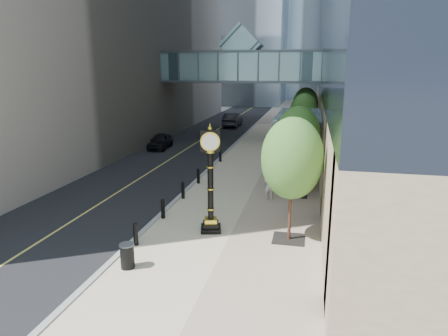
{
  "coord_description": "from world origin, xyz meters",
  "views": [
    {
      "loc": [
        4.31,
        -13.48,
        7.35
      ],
      "look_at": [
        0.01,
        6.08,
        2.33
      ],
      "focal_mm": 32.0,
      "sensor_mm": 36.0,
      "label": 1
    }
  ],
  "objects": [
    {
      "name": "car_near",
      "position": [
        -9.48,
        21.3,
        0.72
      ],
      "size": [
        1.93,
        4.2,
        1.4
      ],
      "primitive_type": "imported",
      "rotation": [
        0.0,
        0.0,
        0.07
      ],
      "color": "black",
      "rests_on": "road"
    },
    {
      "name": "ground",
      "position": [
        0.0,
        0.0,
        0.0
      ],
      "size": [
        320.0,
        320.0,
        0.0
      ],
      "primitive_type": "plane",
      "color": "gray",
      "rests_on": "ground"
    },
    {
      "name": "sidewalk",
      "position": [
        1.0,
        40.0,
        0.03
      ],
      "size": [
        8.0,
        180.0,
        0.06
      ],
      "primitive_type": "cube",
      "color": "#BDAE91",
      "rests_on": "ground"
    },
    {
      "name": "road",
      "position": [
        -7.0,
        40.0,
        0.01
      ],
      "size": [
        8.0,
        180.0,
        0.02
      ],
      "primitive_type": "cube",
      "color": "black",
      "rests_on": "ground"
    },
    {
      "name": "entrance_canopy",
      "position": [
        3.48,
        14.0,
        4.19
      ],
      "size": [
        3.0,
        8.0,
        4.38
      ],
      "color": "#383F44",
      "rests_on": "ground"
    },
    {
      "name": "street_clock",
      "position": [
        0.03,
        3.17,
        2.17
      ],
      "size": [
        1.11,
        1.11,
        4.86
      ],
      "rotation": [
        0.0,
        0.0,
        0.26
      ],
      "color": "black",
      "rests_on": "sidewalk"
    },
    {
      "name": "curb",
      "position": [
        -3.0,
        40.0,
        0.04
      ],
      "size": [
        0.25,
        180.0,
        0.07
      ],
      "primitive_type": "cube",
      "color": "gray",
      "rests_on": "ground"
    },
    {
      "name": "trash_bin",
      "position": [
        -2.16,
        -0.92,
        0.51
      ],
      "size": [
        0.64,
        0.64,
        0.9
      ],
      "primitive_type": "cylinder",
      "rotation": [
        0.0,
        0.0,
        0.26
      ],
      "color": "black",
      "rests_on": "sidewalk"
    },
    {
      "name": "bollard_row",
      "position": [
        -2.7,
        9.0,
        0.51
      ],
      "size": [
        0.2,
        16.2,
        0.9
      ],
      "color": "black",
      "rests_on": "sidewalk"
    },
    {
      "name": "skywalk",
      "position": [
        -3.0,
        28.0,
        7.71
      ],
      "size": [
        17.0,
        4.2,
        5.8
      ],
      "color": "slate",
      "rests_on": "ground"
    },
    {
      "name": "pedestrian",
      "position": [
        2.15,
        8.3,
        0.89
      ],
      "size": [
        0.61,
        0.4,
        1.66
      ],
      "primitive_type": "imported",
      "rotation": [
        0.0,
        0.0,
        3.15
      ],
      "color": "beige",
      "rests_on": "sidewalk"
    },
    {
      "name": "street_trees",
      "position": [
        3.6,
        15.99,
        3.56
      ],
      "size": [
        2.63,
        28.62,
        5.4
      ],
      "color": "black",
      "rests_on": "sidewalk"
    },
    {
      "name": "car_far",
      "position": [
        -5.69,
        37.1,
        0.88
      ],
      "size": [
        1.9,
        5.26,
        1.72
      ],
      "primitive_type": "imported",
      "rotation": [
        0.0,
        0.0,
        3.16
      ],
      "color": "black",
      "rests_on": "road"
    }
  ]
}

